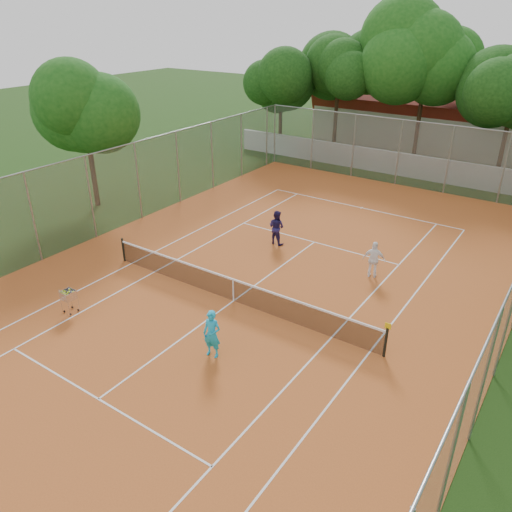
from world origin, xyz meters
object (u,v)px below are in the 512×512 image
Objects in this scene: clubhouse at (427,115)px; player_near at (212,334)px; tennis_net at (233,290)px; player_far_left at (276,227)px; ball_hopper at (69,301)px; player_far_right at (374,260)px.

player_near is at bearing -83.91° from clubhouse.
player_far_left is at bearing 105.17° from tennis_net.
ball_hopper is at bearing 75.94° from player_far_left.
clubhouse is at bearing 102.86° from ball_hopper.
tennis_net is 3.34m from player_near.
player_near reaches higher than player_far_right.
player_far_left is at bearing 89.10° from ball_hopper.
player_near is (1.42, -3.00, 0.32)m from tennis_net.
tennis_net is at bearing 58.75° from ball_hopper.
player_far_left is at bearing -22.15° from player_far_right.
player_near is 0.99× the size of player_far_left.
player_far_right reaches higher than ball_hopper.
clubhouse is 10.55× the size of player_far_right.
tennis_net is 0.72× the size of clubhouse.
tennis_net is 5.48m from player_far_left.
player_far_left is at bearing -88.63° from clubhouse.
player_far_left reaches higher than player_far_right.
clubhouse is (-2.00, 29.00, 1.69)m from tennis_net.
player_near reaches higher than ball_hopper.
player_near is 1.04× the size of player_far_right.
player_far_left reaches higher than tennis_net.
player_far_right is at bearing 177.94° from player_far_left.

